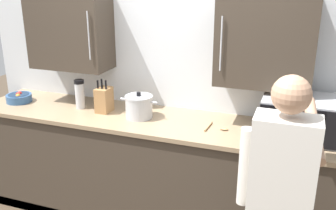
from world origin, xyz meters
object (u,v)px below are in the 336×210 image
knife_block (104,100)px  stock_pot (139,107)px  wooden_spoon (217,128)px  fruit_bowl (19,97)px  microwave_oven (300,117)px  person_figure (280,189)px  thermos_flask (80,94)px

knife_block → stock_pot: bearing=-4.3°
wooden_spoon → fruit_bowl: fruit_bowl is taller
microwave_oven → stock_pot: (-1.24, -0.05, -0.05)m
microwave_oven → knife_block: 1.58m
stock_pot → person_figure: bearing=-32.9°
microwave_oven → wooden_spoon: 0.60m
wooden_spoon → thermos_flask: bearing=177.5°
knife_block → microwave_oven: bearing=0.9°
stock_pot → thermos_flask: 0.57m
fruit_bowl → person_figure: 2.49m
stock_pot → thermos_flask: (-0.57, 0.03, 0.04)m
stock_pot → fruit_bowl: bearing=-179.5°
wooden_spoon → knife_block: knife_block is taller
fruit_bowl → thermos_flask: bearing=3.7°
thermos_flask → stock_pot: bearing=-3.0°
stock_pot → knife_block: knife_block is taller
microwave_oven → thermos_flask: bearing=-179.3°
stock_pot → person_figure: person_figure is taller
microwave_oven → fruit_bowl: microwave_oven is taller
microwave_oven → wooden_spoon: bearing=-172.8°
thermos_flask → person_figure: 1.92m
wooden_spoon → thermos_flask: size_ratio=0.73×
fruit_bowl → knife_block: (0.87, 0.04, 0.07)m
wooden_spoon → thermos_flask: thermos_flask is taller
wooden_spoon → fruit_bowl: (-1.86, 0.01, 0.03)m
wooden_spoon → person_figure: bearing=-54.8°
thermos_flask → knife_block: 0.24m
fruit_bowl → knife_block: size_ratio=0.77×
wooden_spoon → person_figure: person_figure is taller
wooden_spoon → stock_pot: (-0.66, 0.02, 0.08)m
fruit_bowl → person_figure: person_figure is taller
microwave_oven → wooden_spoon: size_ratio=3.12×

